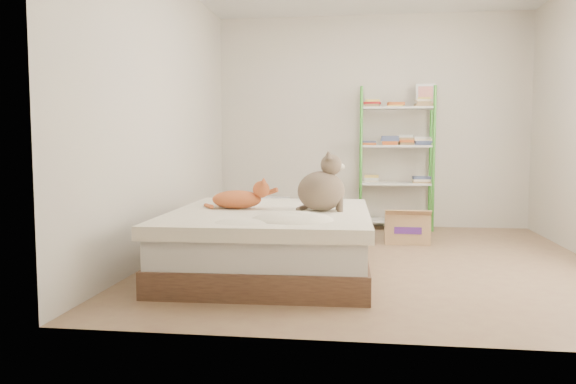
% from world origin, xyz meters
% --- Properties ---
extents(room, '(3.81, 4.21, 2.61)m').
position_xyz_m(room, '(0.00, 0.00, 1.30)').
color(room, '#8D7550').
rests_on(room, ground).
extents(bed, '(1.62, 1.99, 0.50)m').
position_xyz_m(bed, '(-0.83, -0.55, 0.25)').
color(bed, brown).
rests_on(bed, ground).
extents(orange_cat, '(0.50, 0.30, 0.19)m').
position_xyz_m(orange_cat, '(-1.12, -0.48, 0.59)').
color(orange_cat, '#DA6029').
rests_on(orange_cat, bed).
extents(grey_cat, '(0.45, 0.39, 0.46)m').
position_xyz_m(grey_cat, '(-0.42, -0.54, 0.73)').
color(grey_cat, '#78614F').
rests_on(grey_cat, bed).
extents(shelf_unit, '(0.88, 0.36, 1.74)m').
position_xyz_m(shelf_unit, '(0.31, 1.88, 0.90)').
color(shelf_unit, green).
rests_on(shelf_unit, ground).
extents(cardboard_box, '(0.47, 0.45, 0.37)m').
position_xyz_m(cardboard_box, '(0.37, 0.94, 0.16)').
color(cardboard_box, '#A27C5E').
rests_on(cardboard_box, ground).
extents(white_bin, '(0.34, 0.30, 0.37)m').
position_xyz_m(white_bin, '(-1.15, 1.78, 0.19)').
color(white_bin, silver).
rests_on(white_bin, ground).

